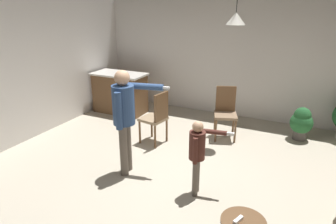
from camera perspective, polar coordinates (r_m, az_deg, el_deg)
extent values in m
plane|color=#B2A893|center=(4.55, 1.26, -13.06)|extent=(7.68, 7.68, 0.00)
cube|color=silver|center=(6.95, 12.63, 10.13)|extent=(6.40, 0.10, 2.70)
cube|color=silver|center=(6.02, -27.73, 6.85)|extent=(0.10, 6.40, 2.70)
cube|color=brown|center=(7.25, -9.11, 3.47)|extent=(1.20, 0.60, 0.91)
cube|color=beige|center=(7.13, -9.32, 7.14)|extent=(1.26, 0.66, 0.04)
cylinder|color=brown|center=(3.15, 14.16, -19.65)|extent=(0.44, 0.44, 0.03)
cylinder|color=#60564C|center=(4.70, -7.67, -6.41)|extent=(0.12, 0.12, 0.82)
cylinder|color=#60564C|center=(4.56, -8.44, -7.32)|extent=(0.12, 0.12, 0.82)
cylinder|color=navy|center=(4.36, -8.49, 1.34)|extent=(0.32, 0.32, 0.58)
sphere|color=tan|center=(4.25, -8.76, 6.45)|extent=(0.22, 0.22, 0.22)
cylinder|color=navy|center=(4.37, -4.41, 4.86)|extent=(0.55, 0.21, 0.10)
cube|color=white|center=(4.29, -0.56, 4.62)|extent=(0.13, 0.06, 0.04)
cylinder|color=navy|center=(4.21, -9.42, 0.18)|extent=(0.10, 0.10, 0.54)
cylinder|color=#60564C|center=(4.23, 5.50, -11.66)|extent=(0.08, 0.08, 0.54)
cylinder|color=#60564C|center=(4.13, 5.20, -12.45)|extent=(0.08, 0.08, 0.54)
cylinder|color=#4C261E|center=(3.96, 5.57, -6.34)|extent=(0.21, 0.21, 0.38)
sphere|color=tan|center=(3.85, 5.70, -2.79)|extent=(0.15, 0.15, 0.15)
cylinder|color=#4C261E|center=(3.97, 8.55, -3.77)|extent=(0.37, 0.12, 0.06)
cube|color=white|center=(3.96, 11.58, -4.08)|extent=(0.13, 0.06, 0.04)
cylinder|color=#4C261E|center=(3.85, 5.20, -7.39)|extent=(0.06, 0.06, 0.36)
cylinder|color=brown|center=(6.08, 12.31, -2.31)|extent=(0.04, 0.04, 0.45)
cylinder|color=brown|center=(6.05, 8.92, -2.20)|extent=(0.04, 0.04, 0.45)
cylinder|color=brown|center=(5.75, 12.65, -3.67)|extent=(0.04, 0.04, 0.45)
cylinder|color=brown|center=(5.72, 9.06, -3.56)|extent=(0.04, 0.04, 0.45)
cube|color=#7F664C|center=(5.80, 10.89, -0.64)|extent=(0.54, 0.54, 0.05)
cube|color=brown|center=(5.89, 10.94, 2.51)|extent=(0.37, 0.17, 0.50)
cylinder|color=brown|center=(5.40, -2.48, -4.75)|extent=(0.04, 0.04, 0.45)
cylinder|color=brown|center=(5.66, -0.25, -3.51)|extent=(0.04, 0.04, 0.45)
cylinder|color=brown|center=(5.61, -5.40, -3.85)|extent=(0.04, 0.04, 0.45)
cylinder|color=brown|center=(5.86, -3.12, -2.70)|extent=(0.04, 0.04, 0.45)
cube|color=#997F60|center=(5.54, -2.85, -1.31)|extent=(0.48, 0.48, 0.05)
cube|color=brown|center=(5.33, -1.30, 1.01)|extent=(0.10, 0.38, 0.50)
cylinder|color=#4C4742|center=(6.34, 23.75, -3.94)|extent=(0.25, 0.25, 0.19)
sphere|color=#235B2D|center=(6.25, 24.06, -1.88)|extent=(0.42, 0.42, 0.42)
sphere|color=#235B2D|center=(6.20, 24.25, -0.62)|extent=(0.32, 0.32, 0.32)
cube|color=white|center=(3.11, 13.22, -19.39)|extent=(0.08, 0.13, 0.04)
cone|color=silver|center=(5.28, 12.80, 16.99)|extent=(0.32, 0.32, 0.20)
cylinder|color=black|center=(5.28, 13.04, 19.91)|extent=(0.01, 0.01, 0.36)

